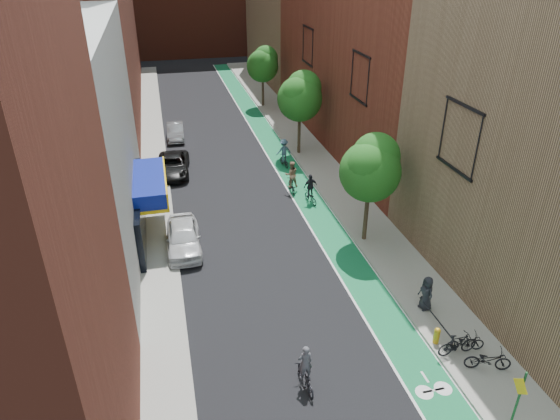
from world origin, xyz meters
TOP-DOWN VIEW (x-y plane):
  - ground at (0.00, 0.00)m, footprint 160.00×160.00m
  - bike_lane at (4.00, 26.00)m, footprint 2.00×68.00m
  - sidewalk_left at (-6.00, 26.00)m, footprint 2.00×68.00m
  - sidewalk_right at (6.50, 26.00)m, footprint 3.00×68.00m
  - building_left_white at (-11.00, 14.00)m, footprint 8.00×20.00m
  - building_right_mid_red at (12.00, 26.00)m, footprint 8.00×28.00m
  - building_right_far_tan at (12.00, 50.00)m, footprint 8.00×20.00m
  - tree_near at (5.65, 10.02)m, footprint 3.40×3.36m
  - tree_mid at (5.65, 24.02)m, footprint 3.55×3.53m
  - tree_far at (5.65, 38.02)m, footprint 3.30×3.25m
  - sign_pole at (5.38, -3.50)m, footprint 0.13×0.71m
  - parked_car_white at (-4.60, 11.59)m, footprint 1.96×4.66m
  - parked_car_black at (-4.60, 22.41)m, footprint 2.75×5.18m
  - parked_car_silver at (-3.98, 30.16)m, footprint 1.58×4.12m
  - cyclist_lead at (-0.77, 0.42)m, footprint 0.69×1.71m
  - cyclist_lane_near at (3.20, 17.35)m, footprint 0.92×1.68m
  - cyclist_lane_mid at (3.99, 15.42)m, footprint 1.03×1.64m
  - cyclist_lane_far at (3.80, 21.87)m, footprint 1.27×1.59m
  - parked_bike_near at (6.51, -0.59)m, footprint 1.95×1.19m
  - parked_bike_mid at (5.78, 0.44)m, footprint 1.77×0.53m
  - parked_bike_far at (6.24, 0.56)m, footprint 1.69×0.83m
  - pedestrian at (5.94, 3.46)m, footprint 0.68×0.92m
  - fire_hydrant at (5.30, 1.24)m, footprint 0.28×0.28m

SIDE VIEW (x-z plane):
  - ground at x=0.00m, z-range 0.00..0.00m
  - bike_lane at x=4.00m, z-range 0.00..0.01m
  - sidewalk_left at x=-6.00m, z-range 0.00..0.15m
  - sidewalk_right at x=6.50m, z-range 0.00..0.15m
  - fire_hydrant at x=5.30m, z-range 0.18..0.96m
  - parked_bike_far at x=6.24m, z-range 0.15..1.00m
  - parked_bike_near at x=6.51m, z-range 0.15..1.12m
  - cyclist_lead at x=-0.77m, z-range -0.33..1.64m
  - parked_car_silver at x=-3.98m, z-range 0.00..1.34m
  - parked_bike_mid at x=5.78m, z-range 0.15..1.21m
  - parked_car_black at x=-4.60m, z-range 0.00..1.39m
  - cyclist_lane_mid at x=3.99m, z-range -0.22..1.78m
  - parked_car_white at x=-4.60m, z-range 0.00..1.58m
  - cyclist_lane_near at x=3.20m, z-range -0.14..2.08m
  - pedestrian at x=5.94m, z-range 0.15..1.87m
  - cyclist_lane_far at x=3.80m, z-range -0.06..2.11m
  - sign_pole at x=5.38m, z-range 0.34..3.34m
  - tree_far at x=5.65m, z-range 1.40..7.60m
  - tree_near at x=5.65m, z-range 1.45..7.87m
  - tree_mid at x=5.65m, z-range 1.52..8.26m
  - building_left_white at x=-11.00m, z-range 0.00..12.00m
  - building_right_far_tan at x=12.00m, z-range 0.00..18.00m
  - building_right_mid_red at x=12.00m, z-range 0.00..22.00m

